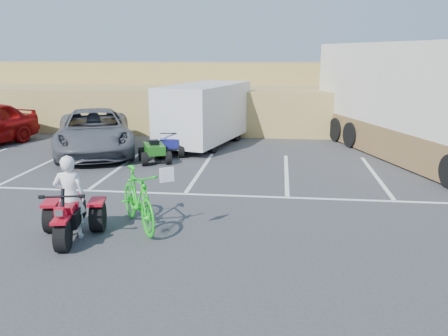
# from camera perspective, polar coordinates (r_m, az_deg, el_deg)

# --- Properties ---
(ground) EXTENTS (100.00, 100.00, 0.00)m
(ground) POSITION_cam_1_polar(r_m,az_deg,el_deg) (10.42, -7.33, -6.96)
(ground) COLOR #353537
(ground) RESTS_ON ground
(parking_stripes) EXTENTS (28.00, 5.16, 0.01)m
(parking_stripes) POSITION_cam_1_polar(r_m,az_deg,el_deg) (14.09, 0.08, -1.30)
(parking_stripes) COLOR white
(parking_stripes) RESTS_ON ground
(grass_embankment) EXTENTS (40.00, 8.50, 3.10)m
(grass_embankment) POSITION_cam_1_polar(r_m,az_deg,el_deg) (25.14, 1.16, 8.67)
(grass_embankment) COLOR #9C8346
(grass_embankment) RESTS_ON ground
(red_trike_atv) EXTENTS (1.54, 1.86, 1.07)m
(red_trike_atv) POSITION_cam_1_polar(r_m,az_deg,el_deg) (10.12, -17.91, -8.19)
(red_trike_atv) COLOR #AB091A
(red_trike_atv) RESTS_ON ground
(rider) EXTENTS (0.69, 0.52, 1.70)m
(rider) POSITION_cam_1_polar(r_m,az_deg,el_deg) (9.98, -18.08, -3.33)
(rider) COLOR white
(rider) RESTS_ON ground
(green_dirt_bike) EXTENTS (1.68, 2.13, 1.29)m
(green_dirt_bike) POSITION_cam_1_polar(r_m,az_deg,el_deg) (10.24, -10.32, -3.63)
(green_dirt_bike) COLOR #14BF19
(green_dirt_bike) RESTS_ON ground
(grey_pickup) EXTENTS (4.58, 6.34, 1.60)m
(grey_pickup) POSITION_cam_1_polar(r_m,az_deg,el_deg) (18.22, -15.35, 4.24)
(grey_pickup) COLOR #4F5057
(grey_pickup) RESTS_ON ground
(cargo_trailer) EXTENTS (3.32, 5.56, 2.43)m
(cargo_trailer) POSITION_cam_1_polar(r_m,az_deg,el_deg) (19.06, -2.30, 6.69)
(cargo_trailer) COLOR silver
(cargo_trailer) RESTS_ON ground
(rv_motorhome) EXTENTS (6.18, 11.28, 3.95)m
(rv_motorhome) POSITION_cam_1_polar(r_m,az_deg,el_deg) (17.99, 22.35, 6.53)
(rv_motorhome) COLOR silver
(rv_motorhome) RESTS_ON ground
(quad_atv_blue) EXTENTS (1.27, 1.56, 0.91)m
(quad_atv_blue) POSITION_cam_1_polar(r_m,az_deg,el_deg) (17.47, -6.44, 1.58)
(quad_atv_blue) COLOR navy
(quad_atv_blue) RESTS_ON ground
(quad_atv_green) EXTENTS (1.40, 1.58, 0.85)m
(quad_atv_green) POSITION_cam_1_polar(r_m,az_deg,el_deg) (16.38, -8.32, 0.70)
(quad_atv_green) COLOR #185914
(quad_atv_green) RESTS_ON ground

